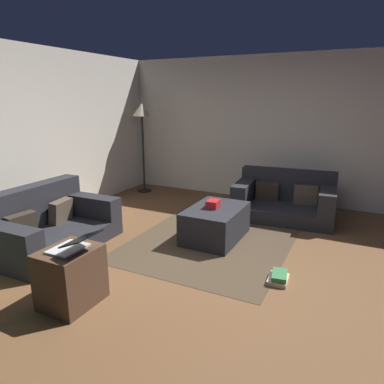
# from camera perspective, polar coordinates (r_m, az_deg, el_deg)

# --- Properties ---
(ground_plane) EXTENTS (6.40, 6.40, 0.00)m
(ground_plane) POSITION_cam_1_polar(r_m,az_deg,el_deg) (3.95, 4.36, -13.05)
(ground_plane) COLOR brown
(rear_partition) EXTENTS (6.40, 0.12, 2.60)m
(rear_partition) POSITION_cam_1_polar(r_m,az_deg,el_deg) (5.51, -27.44, 7.59)
(rear_partition) COLOR silver
(rear_partition) RESTS_ON ground_plane
(corner_partition) EXTENTS (0.12, 6.40, 2.60)m
(corner_partition) POSITION_cam_1_polar(r_m,az_deg,el_deg) (6.53, 15.23, 9.68)
(corner_partition) COLOR silver
(corner_partition) RESTS_ON ground_plane
(couch_left) EXTENTS (1.61, 1.01, 0.77)m
(couch_left) POSITION_cam_1_polar(r_m,az_deg,el_deg) (4.87, -22.67, -5.04)
(couch_left) COLOR #26262B
(couch_left) RESTS_ON ground_plane
(couch_right) EXTENTS (1.07, 1.58, 0.72)m
(couch_right) POSITION_cam_1_polar(r_m,az_deg,el_deg) (5.81, 14.92, -1.20)
(couch_right) COLOR #26262B
(couch_right) RESTS_ON ground_plane
(ottoman) EXTENTS (0.98, 0.67, 0.44)m
(ottoman) POSITION_cam_1_polar(r_m,az_deg,el_deg) (4.76, 3.85, -5.09)
(ottoman) COLOR #26262B
(ottoman) RESTS_ON ground_plane
(gift_box) EXTENTS (0.20, 0.15, 0.10)m
(gift_box) POSITION_cam_1_polar(r_m,az_deg,el_deg) (4.68, 3.48, -1.97)
(gift_box) COLOR red
(gift_box) RESTS_ON ottoman
(tv_remote) EXTENTS (0.11, 0.17, 0.02)m
(tv_remote) POSITION_cam_1_polar(r_m,az_deg,el_deg) (4.76, 3.03, -2.14)
(tv_remote) COLOR black
(tv_remote) RESTS_ON ottoman
(side_table) EXTENTS (0.52, 0.44, 0.54)m
(side_table) POSITION_cam_1_polar(r_m,az_deg,el_deg) (3.49, -19.16, -12.91)
(side_table) COLOR #4C3323
(side_table) RESTS_ON ground_plane
(laptop) EXTENTS (0.34, 0.42, 0.19)m
(laptop) POSITION_cam_1_polar(r_m,az_deg,el_deg) (3.32, -18.84, -8.17)
(laptop) COLOR silver
(laptop) RESTS_ON side_table
(book_stack) EXTENTS (0.29, 0.21, 0.10)m
(book_stack) POSITION_cam_1_polar(r_m,az_deg,el_deg) (3.87, 13.96, -13.39)
(book_stack) COLOR beige
(book_stack) RESTS_ON ground_plane
(corner_lamp) EXTENTS (0.36, 0.36, 1.76)m
(corner_lamp) POSITION_cam_1_polar(r_m,az_deg,el_deg) (7.04, -8.17, 12.04)
(corner_lamp) COLOR black
(corner_lamp) RESTS_ON ground_plane
(area_rug) EXTENTS (2.60, 2.00, 0.01)m
(area_rug) POSITION_cam_1_polar(r_m,az_deg,el_deg) (4.84, 3.81, -7.50)
(area_rug) COLOR #493929
(area_rug) RESTS_ON ground_plane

